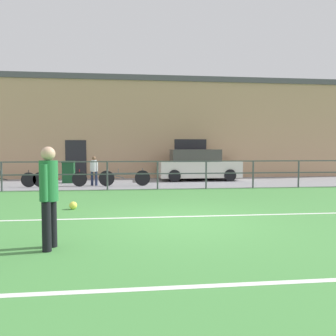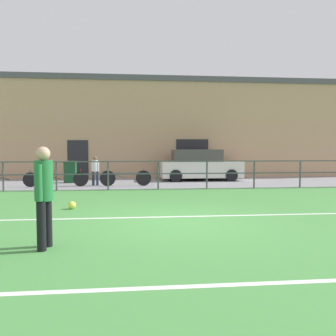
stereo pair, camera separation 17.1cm
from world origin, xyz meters
name	(u,v)px [view 1 (the left image)]	position (x,y,z in m)	size (l,w,h in m)	color
ground	(179,222)	(0.00, 0.00, -0.02)	(60.00, 44.00, 0.04)	#478C42
field_line_touchline	(176,217)	(0.00, 0.52, 0.00)	(36.00, 0.11, 0.00)	white
field_line_hash	(223,285)	(0.00, -3.53, 0.00)	(36.00, 0.11, 0.00)	white
pavement_strip	(153,183)	(0.00, 8.50, 0.01)	(48.00, 5.00, 0.02)	gray
perimeter_fence	(158,171)	(0.00, 6.00, 0.75)	(36.07, 0.07, 1.15)	#474C51
clubhouse_facade	(149,128)	(0.00, 12.20, 2.83)	(28.00, 2.56, 5.65)	tan
player_striker	(49,191)	(-2.41, -1.80, 0.95)	(0.29, 0.45, 1.67)	black
soccer_ball_spare	(73,205)	(-2.64, 1.82, 0.11)	(0.21, 0.21, 0.21)	#E5E04C
spectator_child	(94,169)	(-2.68, 7.50, 0.75)	(0.35, 0.23, 1.29)	#232D4C
parked_car_red	(198,166)	(2.38, 9.56, 0.77)	(4.09, 1.93, 1.58)	silver
bicycle_parked_0	(8,180)	(-6.21, 7.20, 0.35)	(2.30, 0.04, 0.72)	black
bicycle_parked_1	(125,178)	(-1.34, 7.20, 0.37)	(2.23, 0.04, 0.77)	black
bicycle_parked_2	(60,179)	(-4.07, 7.20, 0.35)	(2.25, 0.04, 0.74)	black
trash_bin_0	(69,172)	(-4.01, 8.86, 0.54)	(0.57, 0.48, 1.04)	#194C28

